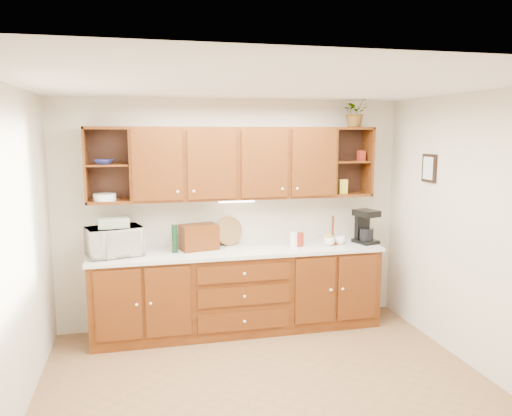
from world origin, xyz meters
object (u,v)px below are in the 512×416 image
microwave (114,241)px  coffee_maker (365,227)px  potted_plant (355,112)px  bread_box (199,237)px

microwave → coffee_maker: 2.85m
microwave → coffee_maker: bearing=-16.6°
coffee_maker → potted_plant: potted_plant is taller
bread_box → coffee_maker: coffee_maker is taller
microwave → potted_plant: 3.05m
bread_box → potted_plant: potted_plant is taller
microwave → coffee_maker: size_ratio=1.41×
coffee_maker → potted_plant: (-0.12, 0.10, 1.33)m
microwave → bread_box: microwave is taller
potted_plant → coffee_maker: bearing=-39.2°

